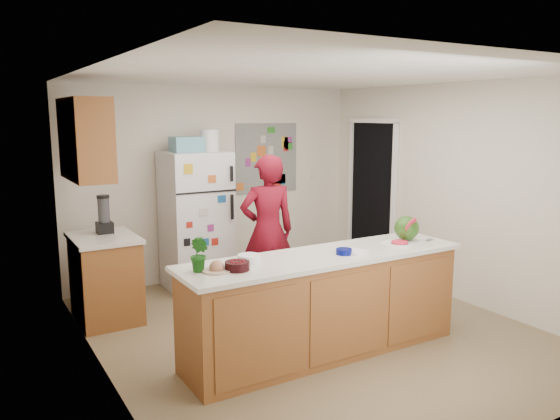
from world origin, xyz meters
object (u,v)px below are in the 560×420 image
refrigerator (196,221)px  cherry_bowl (237,266)px  person (267,231)px  watermelon (407,228)px

refrigerator → cherry_bowl: bearing=-104.7°
person → cherry_bowl: (-1.08, -1.43, 0.10)m
person → refrigerator: bearing=-54.1°
refrigerator → person: 1.10m
refrigerator → watermelon: bearing=-62.6°
watermelon → cherry_bowl: 1.87m
watermelon → cherry_bowl: bearing=-178.1°
person → watermelon: person is taller
cherry_bowl → watermelon: bearing=1.9°
refrigerator → watermelon: 2.68m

